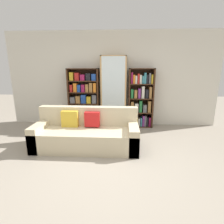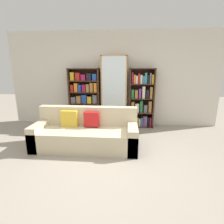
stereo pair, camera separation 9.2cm
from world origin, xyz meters
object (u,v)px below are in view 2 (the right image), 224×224
(couch, at_px, (86,134))
(display_cabinet, at_px, (114,92))
(bookshelf_left, at_px, (85,98))
(bookshelf_right, at_px, (141,100))
(wine_bottle, at_px, (134,128))

(couch, bearing_deg, display_cabinet, 70.89)
(couch, xyz_separation_m, display_cabinet, (0.51, 1.47, 0.71))
(bookshelf_left, xyz_separation_m, display_cabinet, (0.87, -0.02, 0.19))
(bookshelf_right, distance_m, wine_bottle, 0.90)
(couch, xyz_separation_m, wine_bottle, (1.07, 0.92, -0.16))
(couch, height_order, wine_bottle, couch)
(display_cabinet, bearing_deg, couch, -109.11)
(couch, distance_m, bookshelf_left, 1.61)
(couch, bearing_deg, bookshelf_right, 49.02)
(bookshelf_left, height_order, display_cabinet, display_cabinet)
(display_cabinet, distance_m, bookshelf_right, 0.81)
(display_cabinet, xyz_separation_m, wine_bottle, (0.56, -0.54, -0.87))
(couch, bearing_deg, wine_bottle, 40.89)
(couch, distance_m, bookshelf_right, 2.03)
(bookshelf_left, xyz_separation_m, wine_bottle, (1.43, -0.56, -0.68))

